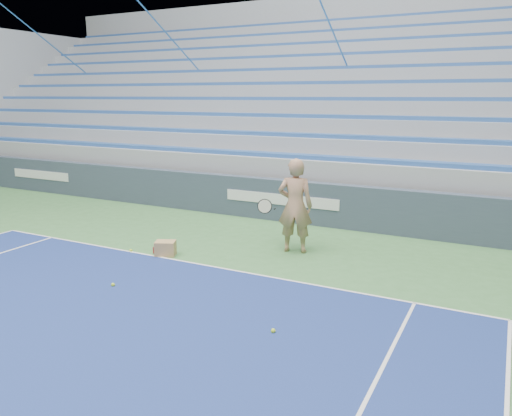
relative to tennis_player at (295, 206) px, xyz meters
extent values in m
cube|color=white|center=(-1.33, -1.65, -0.99)|extent=(10.97, 0.05, 0.00)
cube|color=#364353|center=(-1.33, 2.35, -0.45)|extent=(30.00, 0.30, 1.10)
cube|color=white|center=(-10.33, 2.19, -0.40)|extent=(2.60, 0.02, 0.28)
cube|color=white|center=(-1.33, 2.19, -0.40)|extent=(3.20, 0.02, 0.28)
cube|color=#989BA0|center=(-1.33, 6.90, -0.45)|extent=(30.00, 8.50, 1.10)
cube|color=#989BA0|center=(-1.33, 6.90, 0.35)|extent=(30.00, 8.50, 0.50)
cube|color=#2C559F|center=(-1.33, 3.03, 0.65)|extent=(29.60, 0.42, 0.11)
cube|color=#989BA0|center=(-1.33, 7.33, 0.85)|extent=(30.00, 7.65, 0.50)
cube|color=#2C559F|center=(-1.33, 3.88, 1.15)|extent=(29.60, 0.42, 0.11)
cube|color=#989BA0|center=(-1.33, 7.75, 1.35)|extent=(30.00, 6.80, 0.50)
cube|color=#2C559F|center=(-1.33, 4.73, 1.65)|extent=(29.60, 0.42, 0.11)
cube|color=#989BA0|center=(-1.33, 8.18, 1.85)|extent=(30.00, 5.95, 0.50)
cube|color=#2C559F|center=(-1.33, 5.58, 2.15)|extent=(29.60, 0.42, 0.11)
cube|color=#989BA0|center=(-1.33, 8.60, 2.35)|extent=(30.00, 5.10, 0.50)
cube|color=#2C559F|center=(-1.33, 6.43, 2.65)|extent=(29.60, 0.42, 0.11)
cube|color=#989BA0|center=(-1.33, 9.03, 2.85)|extent=(30.00, 4.25, 0.50)
cube|color=#2C559F|center=(-1.33, 7.28, 3.15)|extent=(29.60, 0.42, 0.11)
cube|color=#989BA0|center=(-1.33, 9.45, 3.35)|extent=(30.00, 3.40, 0.50)
cube|color=#2C559F|center=(-1.33, 8.13, 3.65)|extent=(29.60, 0.42, 0.11)
cube|color=#989BA0|center=(-1.33, 9.88, 3.85)|extent=(30.00, 2.55, 0.50)
cube|color=#2C559F|center=(-1.33, 8.98, 4.15)|extent=(29.60, 0.42, 0.11)
cube|color=#989BA0|center=(-1.33, 10.30, 4.35)|extent=(30.00, 1.70, 0.50)
cube|color=#2C559F|center=(-1.33, 9.83, 4.65)|extent=(29.60, 0.42, 0.11)
cube|color=#989BA0|center=(-1.33, 10.73, 4.85)|extent=(30.00, 0.85, 0.50)
cube|color=#2C559F|center=(-1.33, 10.68, 5.15)|extent=(29.60, 0.42, 0.11)
cube|color=#989BA0|center=(-16.48, 6.90, 2.05)|extent=(0.30, 8.80, 6.10)
cube|color=#989BA0|center=(-1.33, 11.45, 2.65)|extent=(31.00, 0.40, 7.30)
cylinder|color=#377EC3|center=(-13.33, 6.90, 3.60)|extent=(0.05, 8.53, 5.04)
cylinder|color=#377EC3|center=(-7.33, 6.90, 3.60)|extent=(0.05, 8.53, 5.04)
cylinder|color=#377EC3|center=(-1.33, 6.90, 3.60)|extent=(0.05, 8.53, 5.04)
imported|color=tan|center=(0.00, 0.00, 0.00)|extent=(0.82, 0.64, 2.00)
cylinder|color=black|center=(-0.35, -0.25, -0.05)|extent=(0.12, 0.27, 0.08)
cylinder|color=beige|center=(-0.45, -0.53, 0.05)|extent=(0.29, 0.16, 0.28)
torus|color=black|center=(-0.45, -0.53, 0.05)|extent=(0.31, 0.18, 0.30)
cube|color=tan|center=(-2.28, -1.47, -0.85)|extent=(0.50, 0.45, 0.31)
cube|color=#B21E19|center=(-2.28, -1.63, -0.85)|extent=(0.30, 0.15, 0.14)
sphere|color=#C1E72F|center=(-2.32, -1.52, -0.97)|extent=(0.07, 0.07, 0.07)
sphere|color=#C1E72F|center=(1.20, -3.59, -0.97)|extent=(0.07, 0.07, 0.07)
sphere|color=#C1E72F|center=(-3.08, -1.62, -0.97)|extent=(0.07, 0.07, 0.07)
sphere|color=#C1E72F|center=(-2.03, -3.30, -0.97)|extent=(0.07, 0.07, 0.07)
camera|label=1|loc=(3.93, -9.43, 2.26)|focal=35.00mm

